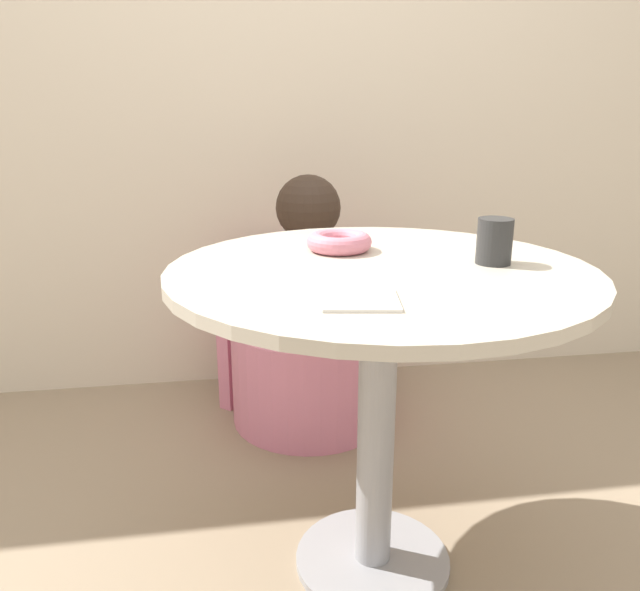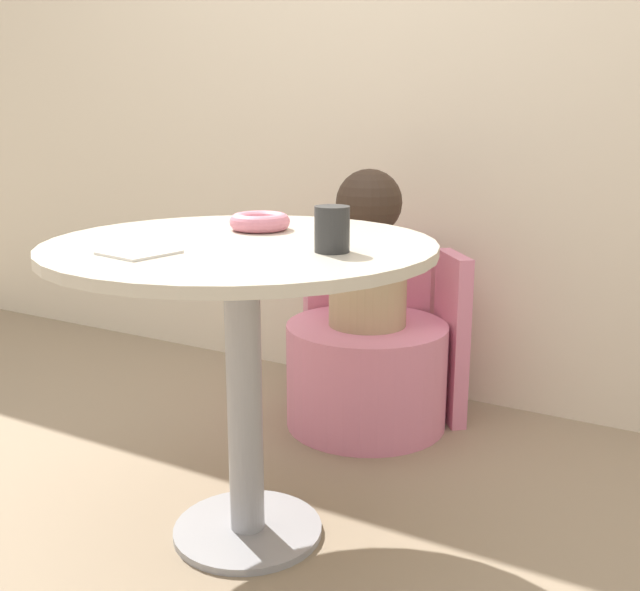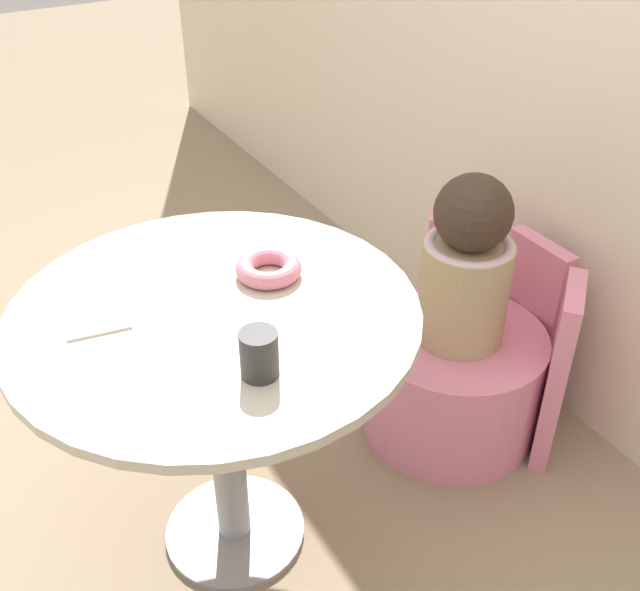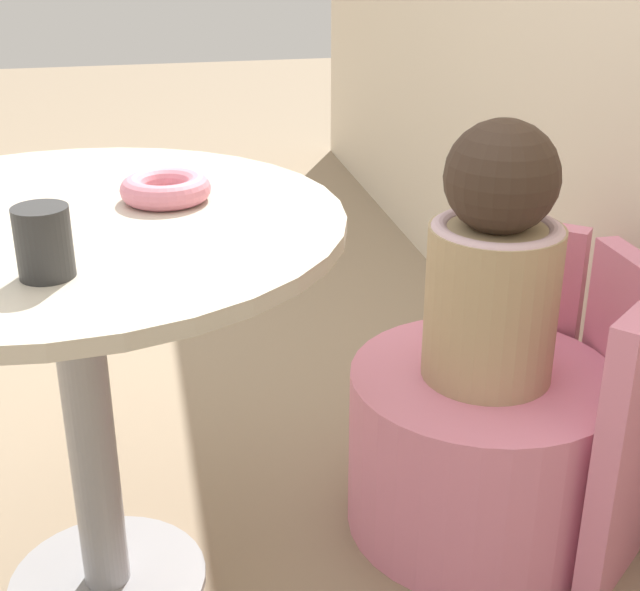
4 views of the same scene
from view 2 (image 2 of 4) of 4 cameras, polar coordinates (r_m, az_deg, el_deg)
name	(u,v)px [view 2 (image 2 of 4)]	position (r m, az deg, el deg)	size (l,w,h in m)	color
ground_plane	(224,518)	(2.03, -7.34, -16.46)	(12.00, 12.00, 0.00)	gray
back_wall	(410,58)	(2.74, 6.89, 17.53)	(6.00, 0.06, 2.40)	beige
round_table	(242,302)	(1.73, -5.96, -0.52)	(0.89, 0.89, 0.73)	#99999E
tub_chair	(366,374)	(2.49, 3.56, -6.02)	(0.53, 0.53, 0.35)	pink
booth_backrest	(395,326)	(2.65, 5.71, -2.33)	(0.63, 0.23, 0.57)	pink
child_figure	(368,253)	(2.39, 3.70, 3.24)	(0.25, 0.25, 0.50)	tan
donut	(260,222)	(1.86, -4.61, 5.63)	(0.15, 0.15, 0.04)	pink
cup	(332,229)	(1.56, 0.93, 5.07)	(0.07, 0.07, 0.10)	#2D2D2D
paper_napkin	(137,252)	(1.59, -13.74, 3.23)	(0.15, 0.15, 0.01)	silver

